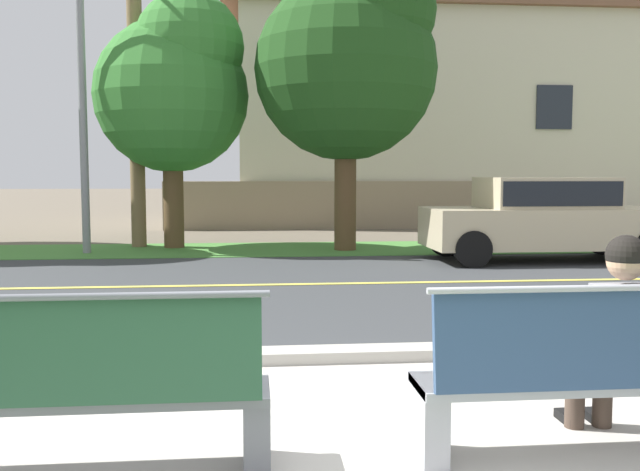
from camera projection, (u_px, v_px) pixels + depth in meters
The scene contains 15 objects.
ground_plane at pixel (283, 271), 11.51m from camera, with size 140.00×140.00×0.00m, color #665B4C.
sidewalk_pavement at pixel (340, 452), 3.97m from camera, with size 44.00×3.60×0.01m, color #B7B2A8.
curb_edge at pixel (311, 355), 5.90m from camera, with size 44.00×0.30×0.11m, color #ADA89E.
street_asphalt at pixel (287, 285), 10.02m from camera, with size 52.00×8.00×0.01m, color #383A3D.
road_centre_line at pixel (287, 284), 10.02m from camera, with size 48.00×0.14×0.01m, color #E0CC4C.
far_verge_grass at pixel (276, 249), 14.77m from camera, with size 48.00×2.80×0.02m, color #478438.
bench_left at pixel (68, 393), 3.57m from camera, with size 2.08×0.48×1.01m.
bench_right at pixel (603, 377), 3.85m from camera, with size 2.08×0.48×1.01m.
seated_person_grey at pixel (615, 333), 4.02m from camera, with size 0.52×0.68×1.25m.
car_beige_near at pixel (544, 215), 12.79m from camera, with size 4.30×1.86×1.54m.
streetlamp at pixel (84, 53), 13.86m from camera, with size 0.24×2.10×7.01m.
shade_tree_left at pixel (176, 84), 14.73m from camera, with size 3.27×3.27×5.40m.
shade_tree_centre at pixel (352, 55), 14.19m from camera, with size 3.75×3.75×6.19m.
garden_wall at pixel (387, 205), 20.48m from camera, with size 13.00×0.36×1.40m, color gray.
house_across_street at pixel (431, 115), 23.61m from camera, with size 13.92×6.91×7.14m.
Camera 1 is at (-0.49, -3.42, 1.59)m, focal length 39.00 mm.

